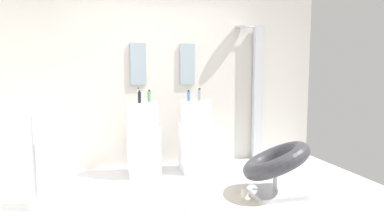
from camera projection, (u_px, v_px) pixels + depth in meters
name	position (u px, v px, depth m)	size (l,w,h in m)	color
ground_plane	(192.00, 205.00, 3.74)	(4.80, 3.60, 0.04)	silver
rear_partition	(162.00, 76.00, 5.17)	(4.80, 0.10, 2.60)	beige
pedestal_sink_left	(143.00, 139.00, 4.66)	(0.41, 0.41, 1.08)	white
pedestal_sink_right	(196.00, 136.00, 4.85)	(0.41, 0.41, 1.08)	white
vanity_mirror_left	(138.00, 64.00, 4.99)	(0.22, 0.03, 0.59)	#8C9EA8
vanity_mirror_right	(187.00, 64.00, 5.17)	(0.22, 0.03, 0.59)	#8C9EA8
shower_column	(257.00, 90.00, 5.45)	(0.49, 0.24, 2.05)	#B7BABF
lounge_chair	(276.00, 165.00, 3.94)	(1.06, 1.06, 0.65)	#B7BABF
towel_rack	(50.00, 148.00, 3.51)	(0.37, 0.22, 0.95)	#B7BABF
area_rug	(237.00, 198.00, 3.88)	(1.29, 0.78, 0.01)	beige
magazine_ochre	(259.00, 190.00, 4.06)	(0.21, 0.15, 0.03)	gold
coffee_mug	(245.00, 193.00, 3.90)	(0.08, 0.08, 0.08)	white
soap_bottle_clear	(139.00, 96.00, 4.49)	(0.04, 0.04, 0.19)	silver
soap_bottle_blue	(189.00, 96.00, 4.72)	(0.04, 0.04, 0.15)	#4C72B7
soap_bottle_black	(139.00, 97.00, 4.46)	(0.04, 0.04, 0.16)	black
soap_bottle_grey	(199.00, 95.00, 4.67)	(0.05, 0.05, 0.17)	#99999E
soap_bottle_green	(149.00, 96.00, 4.55)	(0.05, 0.05, 0.16)	#59996B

